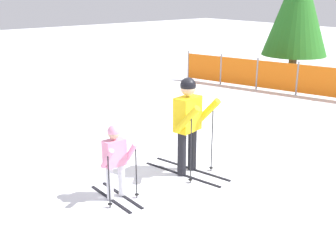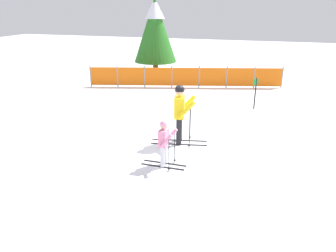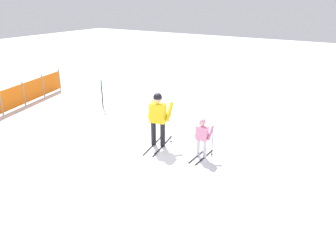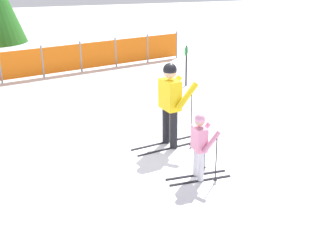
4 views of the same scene
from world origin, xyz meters
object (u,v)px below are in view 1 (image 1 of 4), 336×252
at_px(skier_child, 115,157).
at_px(conifer_far, 298,5).
at_px(safety_fence, 319,81).
at_px(skier_adult, 189,118).

relative_size(skier_child, conifer_far, 0.29).
xyz_separation_m(skier_child, safety_fence, (-1.54, 8.27, -0.18)).
xyz_separation_m(skier_child, conifer_far, (-3.69, 10.00, 1.92)).
relative_size(skier_adult, skier_child, 1.44).
bearing_deg(skier_adult, conifer_far, 102.04).
xyz_separation_m(safety_fence, conifer_far, (-2.14, 1.73, 2.10)).
distance_m(skier_adult, skier_child, 1.56).
distance_m(skier_child, conifer_far, 10.83).
relative_size(skier_adult, safety_fence, 0.19).
bearing_deg(conifer_far, skier_child, -69.75).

